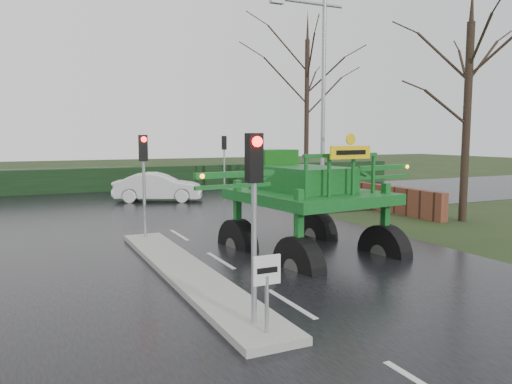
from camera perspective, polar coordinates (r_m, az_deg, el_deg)
name	(u,v)px	position (r m, az deg, el deg)	size (l,w,h in m)	color
ground	(290,304)	(10.63, 3.94, -12.69)	(140.00, 140.00, 0.00)	black
road_main	(164,226)	(19.70, -10.45, -3.89)	(14.00, 80.00, 0.02)	black
road_cross	(133,207)	(25.48, -13.93, -1.66)	(80.00, 12.00, 0.02)	black
median_island	(186,272)	(12.76, -7.96, -9.08)	(1.20, 10.00, 0.16)	gray
hedge_row	(107,180)	(33.24, -16.71, 1.37)	(44.00, 0.90, 1.50)	black
brick_wall	(313,186)	(29.31, 6.58, 0.68)	(0.40, 20.00, 1.20)	#592D1E
keep_left_sign	(267,281)	(8.46, 1.24, -10.17)	(0.50, 0.07, 1.35)	gray
traffic_signal_near	(254,187)	(8.60, -0.20, 0.52)	(0.26, 0.33, 3.52)	gray
traffic_signal_mid	(144,164)	(16.67, -12.73, 3.17)	(0.26, 0.33, 3.52)	gray
traffic_signal_far	(224,151)	(30.97, -3.66, 4.69)	(0.26, 0.33, 3.52)	gray
street_light_right	(318,84)	(24.69, 7.11, 12.15)	(3.85, 0.30, 10.00)	gray
tree_right_near	(468,94)	(22.15, 23.07, 10.32)	(5.60, 5.60, 9.64)	black
tree_right_far	(307,92)	(34.88, 5.84, 11.28)	(7.00, 7.00, 12.05)	black
crop_sprayer	(294,189)	(13.06, 4.41, 0.32)	(7.90, 5.35, 4.44)	black
white_sedan	(158,202)	(27.31, -11.09, -1.08)	(1.62, 4.64, 1.53)	silver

